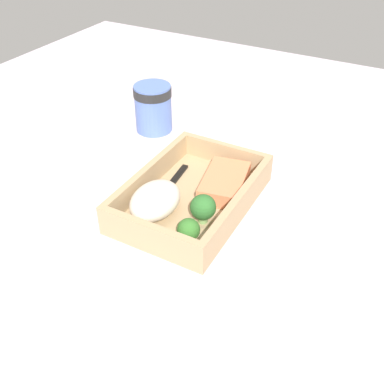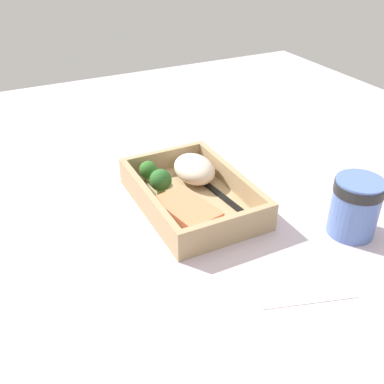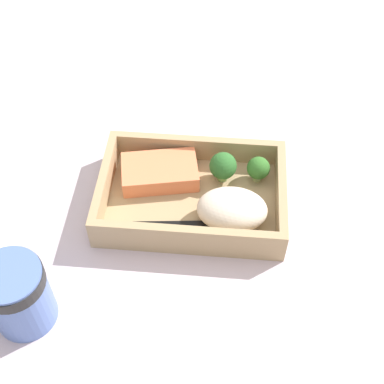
{
  "view_description": "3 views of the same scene",
  "coord_description": "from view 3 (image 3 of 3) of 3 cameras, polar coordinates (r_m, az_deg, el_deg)",
  "views": [
    {
      "loc": [
        52.91,
        28.96,
        47.54
      ],
      "look_at": [
        0.0,
        0.0,
        2.7
      ],
      "focal_mm": 42.0,
      "sensor_mm": 36.0,
      "label": 1
    },
    {
      "loc": [
        -61.66,
        30.96,
        46.1
      ],
      "look_at": [
        0.0,
        0.0,
        2.7
      ],
      "focal_mm": 42.0,
      "sensor_mm": 36.0,
      "label": 2
    },
    {
      "loc": [
        4.28,
        -49.74,
        62.89
      ],
      "look_at": [
        0.0,
        0.0,
        2.7
      ],
      "focal_mm": 50.0,
      "sensor_mm": 36.0,
      "label": 3
    }
  ],
  "objects": [
    {
      "name": "takeout_tray",
      "position": [
        0.8,
        0.0,
        -0.96
      ],
      "size": [
        27.01,
        18.27,
        1.2
      ],
      "primitive_type": "cube",
      "color": "tan",
      "rests_on": "ground_plane"
    },
    {
      "name": "receipt_slip",
      "position": [
        0.83,
        -18.39,
        -2.38
      ],
      "size": [
        11.35,
        15.87,
        0.24
      ],
      "primitive_type": "cube",
      "rotation": [
        0.0,
        0.0,
        -0.3
      ],
      "color": "white",
      "rests_on": "ground_plane"
    },
    {
      "name": "paper_cup",
      "position": [
        0.69,
        -18.17,
        -10.21
      ],
      "size": [
        7.99,
        7.99,
        10.12
      ],
      "color": "#5470B7",
      "rests_on": "ground_plane"
    },
    {
      "name": "broccoli_floret_1",
      "position": [
        0.8,
        3.33,
        2.75
      ],
      "size": [
        4.13,
        4.13,
        4.96
      ],
      "color": "#769D57",
      "rests_on": "takeout_tray"
    },
    {
      "name": "fork",
      "position": [
        0.76,
        0.28,
        -3.5
      ],
      "size": [
        15.89,
        3.24,
        0.44
      ],
      "color": "black",
      "rests_on": "takeout_tray"
    },
    {
      "name": "broccoli_floret_2",
      "position": [
        0.81,
        7.09,
        2.5
      ],
      "size": [
        3.48,
        3.48,
        4.24
      ],
      "color": "#8BA064",
      "rests_on": "takeout_tray"
    },
    {
      "name": "tray_rim",
      "position": [
        0.78,
        0.0,
        0.26
      ],
      "size": [
        27.01,
        18.27,
        4.09
      ],
      "color": "tan",
      "rests_on": "takeout_tray"
    },
    {
      "name": "mashed_potatoes",
      "position": [
        0.75,
        4.29,
        -1.86
      ],
      "size": [
        9.98,
        7.32,
        4.92
      ],
      "primitive_type": "ellipsoid",
      "color": "beige",
      "rests_on": "takeout_tray"
    },
    {
      "name": "ground_plane",
      "position": [
        0.81,
        0.0,
        -1.67
      ],
      "size": [
        160.0,
        160.0,
        2.0
      ],
      "primitive_type": "cube",
      "color": "#C0AFBC"
    },
    {
      "name": "salmon_fillet",
      "position": [
        0.81,
        -3.46,
        2.13
      ],
      "size": [
        12.47,
        8.94,
        2.82
      ],
      "primitive_type": "cube",
      "rotation": [
        0.0,
        0.0,
        0.2
      ],
      "color": "#EE7D52",
      "rests_on": "takeout_tray"
    }
  ]
}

